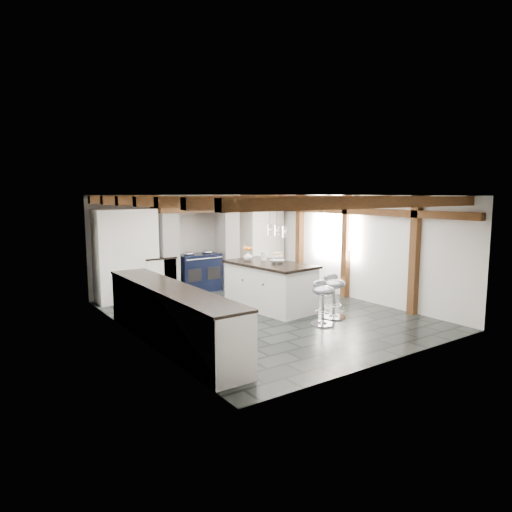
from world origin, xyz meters
TOP-DOWN VIEW (x-y plane):
  - ground at (0.00, 0.00)m, footprint 6.00×6.00m
  - room_shell at (-0.61, 1.42)m, footprint 6.00×6.03m
  - range_cooker at (0.00, 2.68)m, footprint 1.00×0.63m
  - kitchen_island at (0.38, 0.32)m, footprint 1.20×2.01m
  - bar_stool_near at (0.96, -0.92)m, footprint 0.54×0.54m
  - bar_stool_far at (0.47, -1.15)m, footprint 0.47×0.47m

SIDE VIEW (x-z plane):
  - ground at x=0.00m, z-range 0.00..0.00m
  - range_cooker at x=0.00m, z-range -0.03..0.96m
  - kitchen_island at x=0.38m, z-range -0.15..1.12m
  - bar_stool_far at x=0.47m, z-range 0.10..0.91m
  - bar_stool_near at x=0.96m, z-range 0.10..0.95m
  - room_shell at x=-0.61m, z-range -1.93..4.07m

